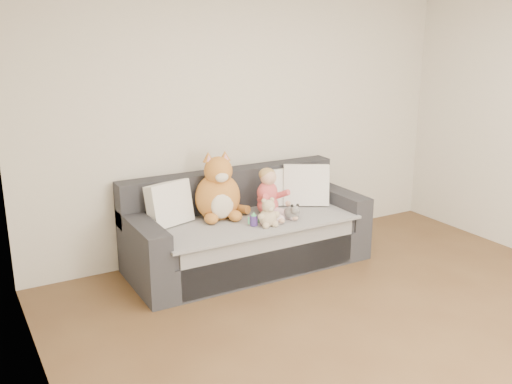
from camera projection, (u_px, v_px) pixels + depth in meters
room_shell at (399, 159)px, 3.78m from camera, size 5.00×5.00×5.00m
sofa at (246, 233)px, 5.29m from camera, size 2.20×0.94×0.85m
cushion_left at (169, 204)px, 4.97m from camera, size 0.45×0.30×0.39m
cushion_right_back at (288, 186)px, 5.59m from camera, size 0.39×0.19×0.37m
cushion_right_front at (306, 185)px, 5.54m from camera, size 0.48×0.39×0.41m
toddler at (270, 195)px, 5.24m from camera, size 0.31×0.45×0.44m
plush_cat at (219, 193)px, 5.14m from camera, size 0.50×0.44×0.64m
teddy_bear at (268, 215)px, 4.95m from camera, size 0.21×0.15×0.26m
plush_cow at (292, 212)px, 5.13m from camera, size 0.13×0.20×0.16m
sippy_cup at (254, 219)px, 4.97m from camera, size 0.11×0.08×0.12m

